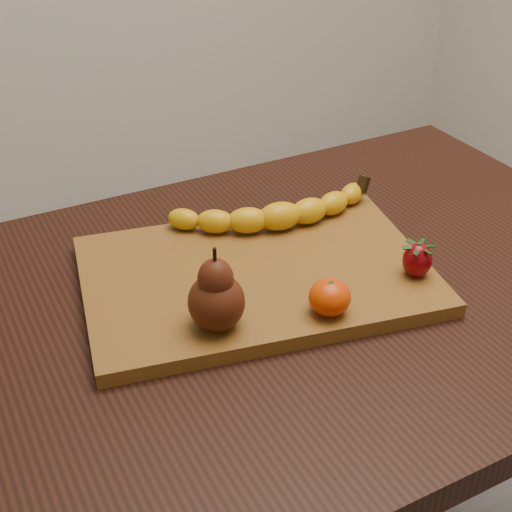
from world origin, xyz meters
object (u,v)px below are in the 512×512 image
cutting_board (256,275)px  mandarin (330,297)px  pear (216,289)px  table (302,338)px

cutting_board → mandarin: (0.03, -0.12, 0.03)m
pear → mandarin: bearing=-17.0°
table → cutting_board: (-0.06, 0.03, 0.11)m
table → cutting_board: bearing=151.9°
table → mandarin: mandarin is taller
table → pear: (-0.15, -0.05, 0.17)m
table → cutting_board: cutting_board is taller
table → pear: bearing=-160.8°
cutting_board → mandarin: mandarin is taller
table → pear: size_ratio=9.57×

